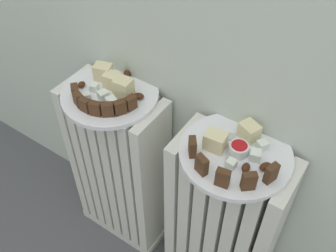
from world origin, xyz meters
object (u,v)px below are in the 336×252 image
Objects in this scene: fork at (229,148)px; jam_bowl_right at (239,149)px; radiator_right at (222,227)px; plate_left at (110,94)px; radiator_left at (121,170)px; plate_right at (236,154)px.

jam_bowl_right is at bearing -2.90° from fork.
radiator_right is 14.06× the size of jam_bowl_right.
fork is (0.33, 0.00, 0.01)m from plate_left.
radiator_right is at bearing 0.00° from plate_left.
radiator_left is 2.40× the size of plate_right.
jam_bowl_right is at bearing -7.03° from radiator_right.
radiator_left is at bearing -180.00° from radiator_right.
radiator_right is at bearing 90.00° from plate_right.
fork is at bearing 0.08° from plate_left.
fork is at bearing 0.08° from radiator_left.
jam_bowl_right is (0.35, -0.00, 0.32)m from radiator_left.
fork reaches higher than radiator_left.
jam_bowl_right is at bearing -7.03° from plate_right.
jam_bowl_right reaches higher than radiator_right.
radiator_left is at bearing 179.90° from jam_bowl_right.
radiator_left and radiator_right have the same top height.
radiator_left is 0.48m from jam_bowl_right.
fork is at bearing 177.10° from jam_bowl_right.
fork is (-0.02, 0.00, -0.01)m from jam_bowl_right.
plate_right is at bearing -90.00° from radiator_right.
fork is (-0.02, 0.00, 0.01)m from plate_right.
radiator_right is 0.31m from fork.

